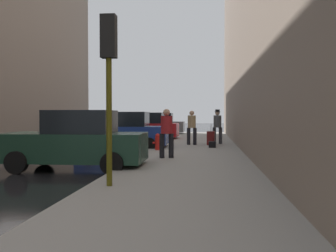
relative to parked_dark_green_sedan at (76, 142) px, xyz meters
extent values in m
plane|color=black|center=(-2.65, 1.63, -0.85)|extent=(120.00, 120.00, 0.00)
cube|color=gray|center=(3.35, 1.63, -0.77)|extent=(4.00, 40.00, 0.15)
cube|color=#193828|center=(-0.05, 0.00, -0.16)|extent=(4.22, 1.89, 0.84)
cube|color=black|center=(0.15, 0.00, 0.59)|extent=(1.91, 1.59, 0.70)
cylinder|color=black|center=(-1.42, 0.90, -0.53)|extent=(0.64, 0.23, 0.64)
cylinder|color=black|center=(-1.40, -0.94, -0.53)|extent=(0.64, 0.23, 0.64)
cylinder|color=black|center=(1.31, 0.94, -0.53)|extent=(0.64, 0.23, 0.64)
cylinder|color=black|center=(1.33, -0.90, -0.53)|extent=(0.64, 0.23, 0.64)
cube|color=navy|center=(-0.05, 6.49, -0.16)|extent=(4.23, 1.90, 0.84)
cube|color=black|center=(0.15, 6.49, 0.59)|extent=(1.91, 1.59, 0.70)
cylinder|color=black|center=(-1.43, 7.39, -0.53)|extent=(0.64, 0.23, 0.64)
cylinder|color=black|center=(-1.40, 5.55, -0.53)|extent=(0.64, 0.23, 0.64)
cylinder|color=black|center=(1.30, 7.43, -0.53)|extent=(0.64, 0.23, 0.64)
cylinder|color=black|center=(1.33, 5.59, -0.53)|extent=(0.64, 0.23, 0.64)
cube|color=#B2191E|center=(-0.05, 12.86, -0.16)|extent=(4.23, 1.90, 0.84)
cube|color=black|center=(0.15, 12.85, 0.59)|extent=(1.91, 1.59, 0.70)
cylinder|color=black|center=(-1.40, 13.80, -0.53)|extent=(0.64, 0.23, 0.64)
cylinder|color=black|center=(-1.43, 11.96, -0.53)|extent=(0.64, 0.23, 0.64)
cylinder|color=black|center=(1.33, 13.75, -0.53)|extent=(0.64, 0.23, 0.64)
cylinder|color=black|center=(1.30, 11.91, -0.53)|extent=(0.64, 0.23, 0.64)
cube|color=slate|center=(-0.05, 19.08, -0.16)|extent=(4.22, 1.88, 0.84)
cube|color=black|center=(0.15, 19.07, 0.59)|extent=(1.90, 1.58, 0.70)
cylinder|color=black|center=(-1.40, 20.01, -0.53)|extent=(0.64, 0.23, 0.64)
cylinder|color=black|center=(-1.42, 18.17, -0.53)|extent=(0.64, 0.23, 0.64)
cylinder|color=black|center=(1.33, 19.98, -0.53)|extent=(0.64, 0.23, 0.64)
cylinder|color=black|center=(1.31, 18.14, -0.53)|extent=(0.64, 0.23, 0.64)
cylinder|color=red|center=(1.80, 4.97, -0.42)|extent=(0.22, 0.22, 0.55)
sphere|color=red|center=(1.80, 4.97, -0.09)|extent=(0.20, 0.20, 0.20)
cylinder|color=red|center=(1.64, 4.97, -0.40)|extent=(0.10, 0.09, 0.09)
cylinder|color=red|center=(1.96, 4.97, -0.40)|extent=(0.10, 0.09, 0.09)
cylinder|color=#514C0F|center=(1.85, -3.14, 1.10)|extent=(0.12, 0.12, 3.60)
cube|color=black|center=(1.85, -3.14, 2.45)|extent=(0.32, 0.24, 0.90)
sphere|color=red|center=(1.85, -3.01, 2.73)|extent=(0.14, 0.14, 0.14)
sphere|color=yellow|center=(1.85, -3.01, 2.45)|extent=(0.14, 0.14, 0.14)
sphere|color=green|center=(1.85, -3.01, 2.17)|extent=(0.14, 0.14, 0.14)
cylinder|color=#333338|center=(4.28, 8.62, -0.27)|extent=(0.20, 0.20, 0.85)
cylinder|color=#333338|center=(4.60, 8.65, -0.27)|extent=(0.20, 0.20, 0.85)
cylinder|color=#4C5156|center=(4.44, 8.64, 0.46)|extent=(0.44, 0.44, 0.62)
sphere|color=beige|center=(4.44, 8.64, 0.89)|extent=(0.24, 0.24, 0.24)
cylinder|color=black|center=(4.44, 8.64, 0.96)|extent=(0.34, 0.34, 0.02)
cylinder|color=black|center=(4.44, 8.64, 1.02)|extent=(0.23, 0.23, 0.11)
cylinder|color=black|center=(2.66, 2.10, -0.27)|extent=(0.21, 0.21, 0.85)
cylinder|color=black|center=(2.35, 2.05, -0.27)|extent=(0.21, 0.21, 0.85)
cylinder|color=#A51E23|center=(2.51, 2.08, 0.46)|extent=(0.46, 0.46, 0.62)
sphere|color=tan|center=(2.51, 2.08, 0.89)|extent=(0.24, 0.24, 0.24)
cylinder|color=black|center=(3.30, 7.83, -0.27)|extent=(0.21, 0.21, 0.85)
cylinder|color=black|center=(2.99, 7.89, -0.27)|extent=(0.21, 0.21, 0.85)
cylinder|color=tan|center=(3.14, 7.86, 0.46)|extent=(0.47, 0.47, 0.62)
sphere|color=tan|center=(3.14, 7.86, 0.89)|extent=(0.24, 0.24, 0.24)
cube|color=#591414|center=(4.10, 7.90, -0.36)|extent=(0.42, 0.60, 0.68)
cylinder|color=#333333|center=(4.10, 7.90, 0.16)|extent=(0.02, 0.02, 0.36)
cube|color=black|center=(4.15, 6.42, -0.56)|extent=(0.32, 0.44, 0.28)
camera|label=1|loc=(3.92, -10.85, 0.81)|focal=40.00mm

